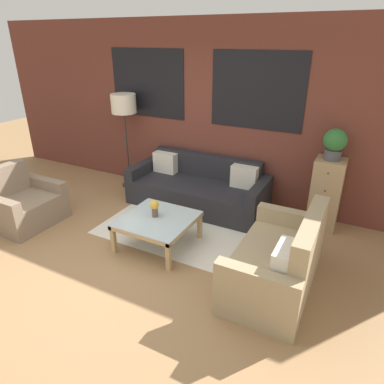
{
  "coord_description": "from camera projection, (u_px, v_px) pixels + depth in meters",
  "views": [
    {
      "loc": [
        2.48,
        -2.54,
        2.51
      ],
      "look_at": [
        0.48,
        1.28,
        0.55
      ],
      "focal_mm": 32.0,
      "sensor_mm": 36.0,
      "label": 1
    }
  ],
  "objects": [
    {
      "name": "wall_back_brick",
      "position": [
        199.0,
        112.0,
        5.52
      ],
      "size": [
        8.4,
        0.09,
        2.8
      ],
      "color": "brown",
      "rests_on": "ground_plane"
    },
    {
      "name": "armchair_corner",
      "position": [
        24.0,
        205.0,
        4.98
      ],
      "size": [
        0.8,
        0.92,
        0.84
      ],
      "color": "#84705B",
      "rests_on": "ground_plane"
    },
    {
      "name": "rug",
      "position": [
        180.0,
        225.0,
        5.0
      ],
      "size": [
        2.1,
        1.58,
        0.0
      ],
      "color": "silver",
      "rests_on": "ground_plane"
    },
    {
      "name": "drawer_cabinet",
      "position": [
        326.0,
        194.0,
        4.78
      ],
      "size": [
        0.39,
        0.4,
        1.02
      ],
      "color": "tan",
      "rests_on": "ground_plane"
    },
    {
      "name": "couch_dark",
      "position": [
        198.0,
        189.0,
        5.49
      ],
      "size": [
        2.19,
        0.88,
        0.78
      ],
      "color": "#232328",
      "rests_on": "ground_plane"
    },
    {
      "name": "floor_lamp",
      "position": [
        124.0,
        107.0,
        5.76
      ],
      "size": [
        0.42,
        0.42,
        1.65
      ],
      "color": "#2D2D2D",
      "rests_on": "ground_plane"
    },
    {
      "name": "settee_vintage",
      "position": [
        279.0,
        263.0,
        3.64
      ],
      "size": [
        0.8,
        1.45,
        0.92
      ],
      "color": "tan",
      "rests_on": "ground_plane"
    },
    {
      "name": "ground_plane",
      "position": [
        108.0,
        264.0,
        4.14
      ],
      "size": [
        16.0,
        16.0,
        0.0
      ],
      "primitive_type": "plane",
      "color": "#9E754C"
    },
    {
      "name": "flower_vase",
      "position": [
        155.0,
        207.0,
        4.36
      ],
      "size": [
        0.12,
        0.12,
        0.23
      ],
      "color": "brown",
      "rests_on": "coffee_table"
    },
    {
      "name": "potted_plant",
      "position": [
        335.0,
        143.0,
        4.47
      ],
      "size": [
        0.3,
        0.3,
        0.42
      ],
      "color": "#47474C",
      "rests_on": "drawer_cabinet"
    },
    {
      "name": "coffee_table",
      "position": [
        158.0,
        222.0,
        4.4
      ],
      "size": [
        0.89,
        0.89,
        0.4
      ],
      "color": "silver",
      "rests_on": "ground_plane"
    }
  ]
}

